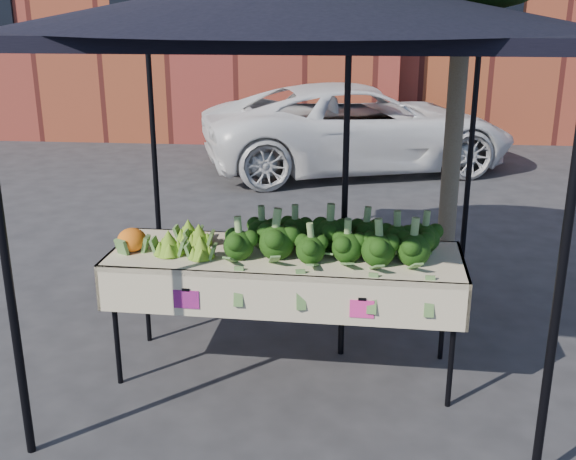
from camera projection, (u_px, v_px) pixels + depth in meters
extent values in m
plane|color=#252527|center=(318.00, 367.00, 5.05)|extent=(90.00, 90.00, 0.00)
cube|color=beige|center=(285.00, 313.00, 4.86)|extent=(2.43, 0.89, 0.90)
cube|color=#F22D8C|center=(188.00, 301.00, 4.45)|extent=(0.17, 0.01, 0.12)
cube|color=#E72B8A|center=(364.00, 308.00, 4.36)|extent=(0.17, 0.01, 0.12)
ellipsoid|color=black|center=(334.00, 233.00, 4.67)|extent=(1.50, 0.60, 0.29)
ellipsoid|color=#7DAE27|center=(190.00, 233.00, 4.78)|extent=(0.45, 0.59, 0.22)
ellipsoid|color=orange|center=(132.00, 237.00, 4.73)|extent=(0.22, 0.22, 0.20)
imported|color=white|center=(363.00, 10.00, 10.20)|extent=(1.95, 2.51, 4.80)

